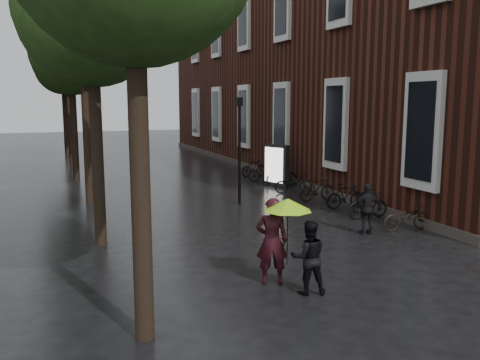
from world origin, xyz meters
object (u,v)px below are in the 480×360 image
person_black (308,257)px  ad_lightbox (277,166)px  parked_bicycles (309,186)px  lamp_post (239,140)px  person_burgundy (272,241)px  pedestrian_walking (368,209)px

person_black → ad_lightbox: ad_lightbox is taller
parked_bicycles → lamp_post: 3.75m
person_burgundy → ad_lightbox: (5.35, 11.20, 0.03)m
parked_bicycles → ad_lightbox: bearing=94.8°
person_burgundy → lamp_post: bearing=-87.3°
lamp_post → person_burgundy: bearing=-106.3°
pedestrian_walking → ad_lightbox: ad_lightbox is taller
person_black → lamp_post: size_ratio=0.38×
pedestrian_walking → parked_bicycles: bearing=-90.2°
person_black → pedestrian_walking: size_ratio=1.01×
pedestrian_walking → ad_lightbox: size_ratio=0.78×
pedestrian_walking → lamp_post: 6.10m
person_burgundy → person_black: 0.93m
person_burgundy → ad_lightbox: size_ratio=0.98×
pedestrian_walking → lamp_post: bearing=-58.9°
parked_bicycles → lamp_post: bearing=-175.3°
parked_bicycles → ad_lightbox: ad_lightbox is taller
parked_bicycles → lamp_post: size_ratio=3.11×
person_black → parked_bicycles: size_ratio=0.12×
person_burgundy → person_black: size_ratio=1.24×
person_black → parked_bicycles: person_black is taller
pedestrian_walking → ad_lightbox: bearing=-85.0°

